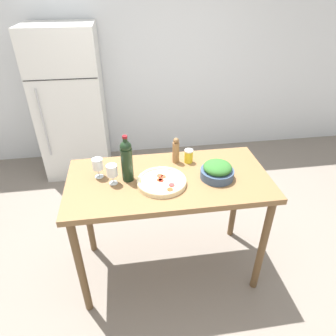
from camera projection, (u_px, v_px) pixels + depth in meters
name	position (u px, v px, depth m)	size (l,w,h in m)	color
ground_plane	(169.00, 266.00, 2.66)	(14.00, 14.00, 0.00)	slate
wall_back	(143.00, 58.00, 3.78)	(6.40, 0.06, 2.60)	silver
refrigerator	(71.00, 104.00, 3.58)	(0.77, 0.68, 1.76)	silver
prep_counter	(169.00, 191.00, 2.21)	(1.45, 0.72, 0.95)	brown
wine_bottle	(127.00, 160.00, 2.04)	(0.08, 0.08, 0.34)	black
wine_glass_near	(112.00, 171.00, 2.04)	(0.07, 0.07, 0.15)	silver
wine_glass_far	(98.00, 165.00, 2.11)	(0.07, 0.07, 0.15)	silver
pepper_mill	(176.00, 151.00, 2.28)	(0.05, 0.05, 0.21)	olive
salad_bowl	(217.00, 171.00, 2.12)	(0.24, 0.24, 0.13)	#384C6B
homemade_pizza	(162.00, 182.00, 2.07)	(0.35, 0.35, 0.04)	beige
salt_canister	(189.00, 156.00, 2.30)	(0.07, 0.07, 0.11)	yellow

